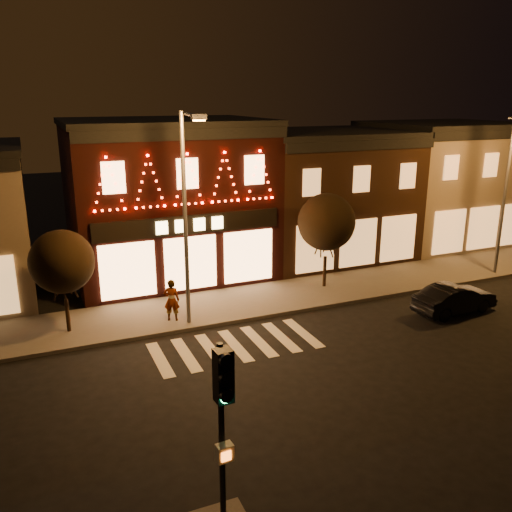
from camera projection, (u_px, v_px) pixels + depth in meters
ground at (279, 395)px, 17.70m from camera, size 120.00×120.00×0.00m
sidewalk_far at (244, 302)px, 25.48m from camera, size 44.00×4.00×0.15m
building_pulp at (168, 198)px, 28.84m from camera, size 10.20×8.34×8.30m
building_right_a at (322, 194)px, 32.54m from camera, size 9.20×8.28×7.50m
building_right_b at (441, 182)px, 35.88m from camera, size 9.20×8.28×7.80m
traffic_signal_near at (223, 412)px, 10.51m from camera, size 0.36×0.49×4.77m
streetlamp_mid at (187, 205)px, 21.38m from camera, size 0.57×2.00×8.72m
streetlamp_right at (509, 184)px, 27.94m from camera, size 0.80×1.90×8.31m
tree_left at (62, 262)px, 21.36m from camera, size 2.54×2.54×4.25m
tree_right at (327, 222)px, 26.52m from camera, size 2.84×2.84×4.74m
dark_sedan at (455, 299)px, 24.32m from camera, size 4.09×1.69×1.32m
pedestrian at (172, 300)px, 23.02m from camera, size 0.79×0.68×1.84m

